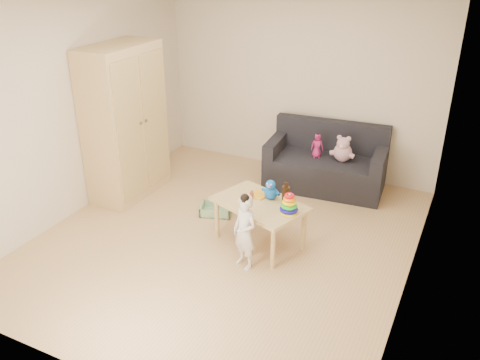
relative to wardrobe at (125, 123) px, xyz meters
The scene contains 13 objects.
room 1.81m from the wardrobe, 16.08° to the right, with size 4.50×4.50×4.50m.
wardrobe is the anchor object (origin of this frame).
sofa 2.75m from the wardrobe, 29.02° to the left, with size 1.57×0.78×0.44m, color black.
play_table 2.25m from the wardrobe, 11.21° to the right, with size 0.99×0.62×0.52m, color #E0BF7B.
storage_bin 1.62m from the wardrobe, ahead, with size 0.38×0.29×0.11m, color #7DA578, non-canonical shape.
toddler 2.38m from the wardrobe, 22.53° to the right, with size 0.30×0.20×0.80m, color silver.
pink_bear 2.87m from the wardrobe, 26.76° to the left, with size 0.26×0.23×0.30m, color #C994A5, non-canonical shape.
doll 2.55m from the wardrobe, 29.74° to the left, with size 0.16×0.11×0.33m, color #B72268.
ring_stacker 2.53m from the wardrobe, 11.30° to the right, with size 0.20×0.20×0.22m.
brown_bottle 2.39m from the wardrobe, ahead, with size 0.08×0.08×0.25m.
blue_plush 2.20m from the wardrobe, ahead, with size 0.19×0.15×0.23m, color blue, non-canonical shape.
wooden_figure 2.06m from the wardrobe, 11.04° to the right, with size 0.05×0.04×0.11m, color brown, non-canonical shape.
yellow_book 2.08m from the wardrobe, ahead, with size 0.19×0.19×0.01m, color gold.
Camera 1 is at (2.34, -4.40, 3.13)m, focal length 38.00 mm.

